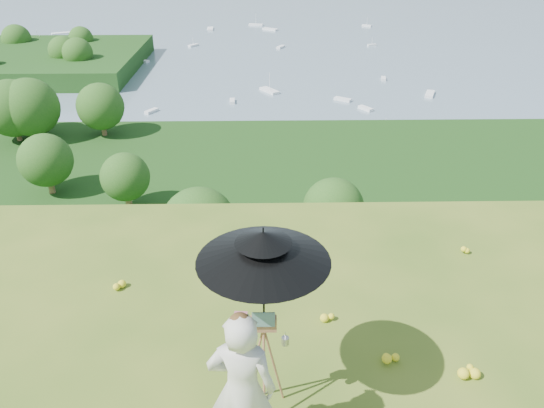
{
  "coord_description": "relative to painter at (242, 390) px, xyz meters",
  "views": [
    {
      "loc": [
        1.26,
        -1.94,
        4.79
      ],
      "look_at": [
        1.38,
        4.62,
        1.26
      ],
      "focal_mm": 35.0,
      "sensor_mm": 36.0,
      "label": 1
    }
  ],
  "objects": [
    {
      "name": "forest_slope",
      "position": [
        -1.04,
        33.38,
        -29.9
      ],
      "size": [
        140.0,
        56.0,
        22.0
      ],
      "primitive_type": "cube",
      "color": "#16350E",
      "rests_on": "bay_water"
    },
    {
      "name": "shoreline_tier",
      "position": [
        -1.04,
        73.38,
        -36.9
      ],
      "size": [
        170.0,
        28.0,
        8.0
      ],
      "primitive_type": "cube",
      "color": "#6A6155",
      "rests_on": "bay_water"
    },
    {
      "name": "bay_water",
      "position": [
        -1.04,
        238.38,
        -34.9
      ],
      "size": [
        700.0,
        700.0,
        0.0
      ],
      "primitive_type": "plane",
      "color": "slate",
      "rests_on": "ground"
    },
    {
      "name": "slope_trees",
      "position": [
        -1.04,
        33.38,
        -15.9
      ],
      "size": [
        110.0,
        50.0,
        6.0
      ],
      "primitive_type": null,
      "color": "#1B5018",
      "rests_on": "forest_slope"
    },
    {
      "name": "harbor_town",
      "position": [
        -1.04,
        73.38,
        -30.4
      ],
      "size": [
        110.0,
        22.0,
        5.0
      ],
      "primitive_type": null,
      "color": "silver",
      "rests_on": "shoreline_tier"
    },
    {
      "name": "moored_boats",
      "position": [
        -13.54,
        159.38,
        -34.55
      ],
      "size": [
        140.0,
        140.0,
        0.7
      ],
      "primitive_type": null,
      "color": "white",
      "rests_on": "bay_water"
    },
    {
      "name": "painter",
      "position": [
        0.0,
        0.0,
        0.0
      ],
      "size": [
        0.71,
        0.51,
        1.8
      ],
      "primitive_type": "imported",
      "rotation": [
        0.0,
        0.0,
        3.01
      ],
      "color": "silver",
      "rests_on": "ground"
    },
    {
      "name": "field_easel",
      "position": [
        0.21,
        0.58,
        -0.2
      ],
      "size": [
        0.53,
        0.53,
        1.39
      ],
      "primitive_type": null,
      "rotation": [
        0.0,
        0.0,
        -0.01
      ],
      "color": "#935D3D",
      "rests_on": "ground"
    },
    {
      "name": "sun_umbrella",
      "position": [
        0.21,
        0.61,
        0.83
      ],
      "size": [
        1.34,
        1.34,
        1.16
      ],
      "primitive_type": null,
      "rotation": [
        0.0,
        0.0,
        -0.04
      ],
      "color": "black",
      "rests_on": "field_easel"
    },
    {
      "name": "painter_cap",
      "position": [
        0.0,
        0.0,
        0.85
      ],
      "size": [
        0.21,
        0.25,
        0.1
      ],
      "primitive_type": null,
      "rotation": [
        0.0,
        0.0,
        -0.07
      ],
      "color": "#CD7081",
      "rests_on": "painter"
    }
  ]
}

